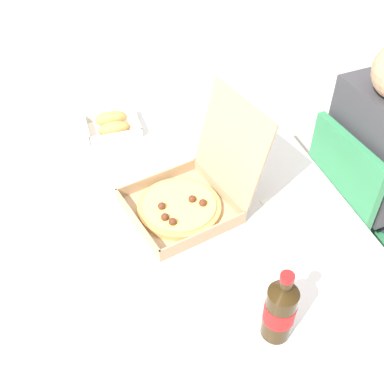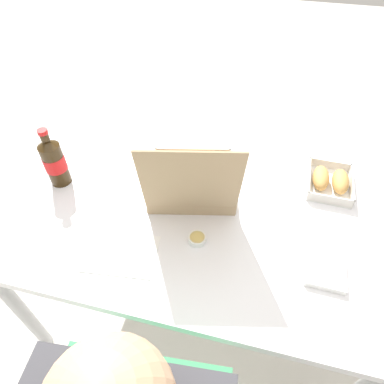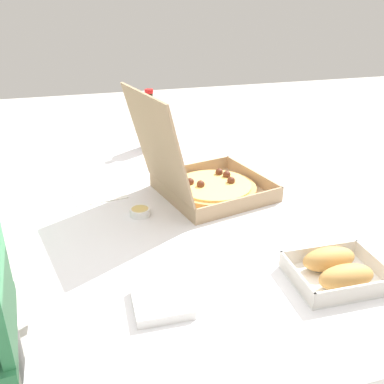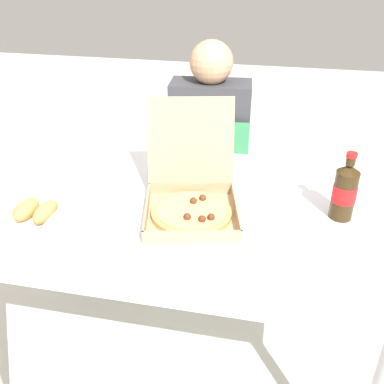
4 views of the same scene
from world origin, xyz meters
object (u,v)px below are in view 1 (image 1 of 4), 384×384
object	(u,v)px
pizza_box_open	(188,197)
cola_bottle	(280,310)
diner_person	(384,160)
napkin_pile	(209,114)
paper_menu	(299,216)
bread_side_box	(113,125)
dipping_sauce_cup	(242,177)
chair	(357,205)

from	to	relation	value
pizza_box_open	cola_bottle	world-z (taller)	pizza_box_open
diner_person	napkin_pile	bearing A→B (deg)	-124.98
diner_person	pizza_box_open	size ratio (longest dim) A/B	2.75
cola_bottle	paper_menu	size ratio (longest dim) A/B	1.07
bread_side_box	diner_person	bearing A→B (deg)	66.20
napkin_pile	diner_person	bearing A→B (deg)	55.02
cola_bottle	dipping_sauce_cup	size ratio (longest dim) A/B	4.00
diner_person	bread_side_box	world-z (taller)	diner_person
chair	napkin_pile	world-z (taller)	chair
chair	dipping_sauce_cup	distance (m)	0.58
chair	pizza_box_open	xyz separation A→B (m)	(0.06, -0.71, 0.31)
diner_person	napkin_pile	distance (m)	0.66
chair	napkin_pile	bearing A→B (deg)	-128.46
chair	cola_bottle	world-z (taller)	cola_bottle
napkin_pile	dipping_sauce_cup	distance (m)	0.38
diner_person	napkin_pile	world-z (taller)	diner_person
cola_bottle	dipping_sauce_cup	bearing A→B (deg)	165.63
paper_menu	diner_person	bearing A→B (deg)	107.34
chair	paper_menu	xyz separation A→B (m)	(0.20, -0.41, 0.27)
chair	paper_menu	world-z (taller)	chair
pizza_box_open	napkin_pile	xyz separation A→B (m)	(-0.45, 0.23, -0.04)
napkin_pile	chair	bearing A→B (deg)	51.54
diner_person	pizza_box_open	distance (m)	0.78
chair	napkin_pile	xyz separation A→B (m)	(-0.38, -0.48, 0.28)
dipping_sauce_cup	napkin_pile	bearing A→B (deg)	176.41
chair	pizza_box_open	bearing A→B (deg)	-85.02
paper_menu	cola_bottle	bearing A→B (deg)	-42.70
bread_side_box	chair	bearing A→B (deg)	64.49
pizza_box_open	bread_side_box	world-z (taller)	pizza_box_open
napkin_pile	bread_side_box	bearing A→B (deg)	-93.59
chair	paper_menu	size ratio (longest dim) A/B	3.95
diner_person	pizza_box_open	world-z (taller)	diner_person
paper_menu	napkin_pile	bearing A→B (deg)	-179.25
chair	diner_person	xyz separation A→B (m)	(-0.01, 0.06, 0.21)
paper_menu	napkin_pile	distance (m)	0.59
pizza_box_open	dipping_sauce_cup	xyz separation A→B (m)	(-0.07, 0.21, -0.03)
pizza_box_open	chair	bearing A→B (deg)	94.98
chair	dipping_sauce_cup	size ratio (longest dim) A/B	14.82
chair	dipping_sauce_cup	world-z (taller)	chair
bread_side_box	paper_menu	size ratio (longest dim) A/B	0.93
diner_person	paper_menu	world-z (taller)	diner_person
diner_person	napkin_pile	xyz separation A→B (m)	(-0.38, -0.54, 0.07)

